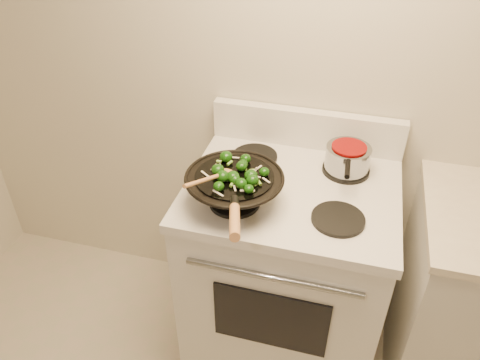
# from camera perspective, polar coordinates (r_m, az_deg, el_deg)

# --- Properties ---
(stove) EXTENTS (0.78, 0.67, 1.08)m
(stove) POSITION_cam_1_polar(r_m,az_deg,el_deg) (2.04, 5.59, -10.92)
(stove) COLOR silver
(stove) RESTS_ON ground
(wok) EXTENTS (0.34, 0.55, 0.20)m
(wok) POSITION_cam_1_polar(r_m,az_deg,el_deg) (1.60, -0.68, -0.91)
(wok) COLOR black
(wok) RESTS_ON stove
(stirfry) EXTENTS (0.24, 0.23, 0.04)m
(stirfry) POSITION_cam_1_polar(r_m,az_deg,el_deg) (1.56, -0.36, 0.84)
(stirfry) COLOR #0F3708
(stirfry) RESTS_ON wok
(wooden_spoon) EXTENTS (0.11, 0.24, 0.09)m
(wooden_spoon) POSITION_cam_1_polar(r_m,az_deg,el_deg) (1.52, -3.02, 0.45)
(wooden_spoon) COLOR #B07745
(wooden_spoon) RESTS_ON wok
(saucepan) EXTENTS (0.17, 0.27, 0.10)m
(saucepan) POSITION_cam_1_polar(r_m,az_deg,el_deg) (1.81, 12.99, 2.65)
(saucepan) COLOR gray
(saucepan) RESTS_ON stove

